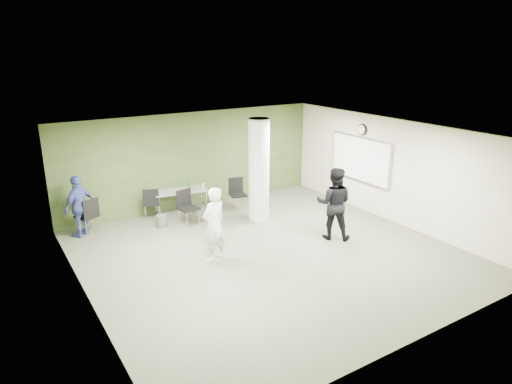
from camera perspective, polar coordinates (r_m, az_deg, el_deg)
floor at (r=10.66m, az=1.61°, el=-7.72°), size 8.00×8.00×0.00m
ceiling at (r=9.78m, az=1.75°, el=7.26°), size 8.00×8.00×0.00m
wall_back at (r=13.51m, az=-7.82°, el=3.97°), size 8.00×2.80×0.02m
wall_left at (r=8.70m, az=-20.87°, el=-4.93°), size 0.02×8.00×2.80m
wall_right_cream at (r=12.71m, az=16.85°, el=2.49°), size 0.02×8.00×2.80m
column at (r=12.26m, az=0.37°, el=2.72°), size 0.56×0.56×2.80m
whiteboard at (r=13.42m, az=12.85°, el=4.04°), size 0.05×2.30×1.30m
wall_clock at (r=13.25m, az=13.11°, el=7.61°), size 0.06×0.32×0.32m
folding_table at (r=13.07m, az=-9.35°, el=0.04°), size 1.57×0.88×0.96m
wastebasket at (r=12.36m, az=-11.71°, el=-3.58°), size 0.28×0.28×0.33m
chair_back_left at (r=12.29m, az=-20.19°, el=-2.52°), size 0.62×0.62×0.95m
chair_back_right at (r=12.84m, az=-12.94°, el=-1.13°), size 0.58×0.58×0.90m
chair_table_left at (r=12.34m, az=-8.65°, el=-1.55°), size 0.53×0.53×0.93m
chair_table_right at (r=13.36m, az=-2.39°, el=0.12°), size 0.55×0.55×0.92m
woman_white at (r=10.05m, az=-5.26°, el=-4.09°), size 0.71×0.57×1.71m
man_black at (r=11.33m, az=9.72°, el=-1.42°), size 1.11×1.11×1.82m
man_blue at (r=12.16m, az=-21.19°, el=-1.66°), size 0.99×0.82×1.58m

